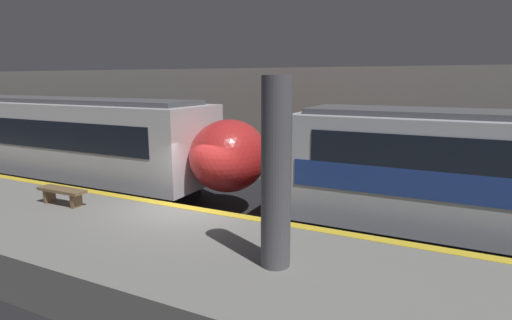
% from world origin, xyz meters
% --- Properties ---
extents(ground_plane, '(120.00, 120.00, 0.00)m').
position_xyz_m(ground_plane, '(0.00, 0.00, 0.00)').
color(ground_plane, black).
extents(platform, '(40.00, 4.14, 1.04)m').
position_xyz_m(platform, '(0.00, -2.07, 0.51)').
color(platform, slate).
rests_on(platform, ground).
extents(station_rear_barrier, '(50.00, 0.15, 4.85)m').
position_xyz_m(station_rear_barrier, '(0.00, 7.18, 2.42)').
color(station_rear_barrier, '#9E998E').
rests_on(station_rear_barrier, ground).
extents(support_pillar_near, '(0.54, 0.54, 3.42)m').
position_xyz_m(support_pillar_near, '(3.46, -2.19, 2.74)').
color(support_pillar_near, '#56565B').
rests_on(support_pillar_near, platform).
extents(train_modern, '(23.87, 3.05, 3.65)m').
position_xyz_m(train_modern, '(-11.27, 2.47, 1.88)').
color(train_modern, black).
rests_on(train_modern, ground).
extents(platform_bench, '(1.50, 0.40, 0.45)m').
position_xyz_m(platform_bench, '(-3.16, -1.41, 1.37)').
color(platform_bench, brown).
rests_on(platform_bench, platform).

